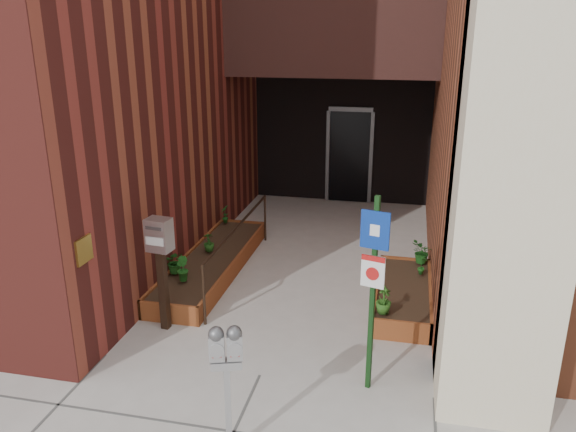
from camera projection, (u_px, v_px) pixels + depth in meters
The scene contains 14 objects.
ground at pixel (260, 375), 6.62m from camera, with size 80.00×80.00×0.00m, color #9E9991.
planter_left at pixel (212, 264), 9.39m from camera, with size 0.90×3.60×0.30m.
planter_right at pixel (403, 296), 8.28m from camera, with size 0.80×2.20×0.30m.
handrail at pixel (239, 233), 9.04m from camera, with size 0.04×3.34×0.90m.
parking_meter at pixel (226, 357), 5.08m from camera, with size 0.32×0.20×1.37m.
sign_post at pixel (373, 275), 5.95m from camera, with size 0.31×0.11×2.28m.
payment_dropbox at pixel (160, 251), 7.31m from camera, with size 0.34×0.27×1.58m.
shrub_left_a at pixel (175, 262), 8.61m from camera, with size 0.33×0.33×0.36m, color #184E16.
shrub_left_b at pixel (182, 269), 8.35m from camera, with size 0.20×0.20×0.37m, color #1C5B1A.
shrub_left_c at pixel (209, 242), 9.46m from camera, with size 0.18×0.18×0.32m, color #1F5016.
shrub_left_d at pixel (225, 214), 10.82m from camera, with size 0.19×0.19×0.36m, color #1A5718.
shrub_right_a at pixel (384, 300), 7.39m from camera, with size 0.21×0.21×0.38m, color #295A19.
shrub_right_b at pixel (422, 264), 8.56m from camera, with size 0.17×0.17×0.33m, color #1D5F1B.
shrub_right_c at pixel (422, 252), 8.95m from camera, with size 0.33×0.33×0.37m, color #184F16.
Camera 1 is at (1.54, -5.46, 3.90)m, focal length 35.00 mm.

